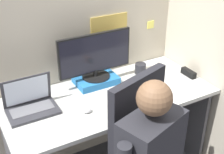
# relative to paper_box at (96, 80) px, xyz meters

# --- Properties ---
(cubicle_panel_back) EXTENTS (2.02, 0.05, 1.66)m
(cubicle_panel_back) POSITION_rel_paper_box_xyz_m (-0.00, 0.16, 0.05)
(cubicle_panel_back) COLOR #B7AD99
(cubicle_panel_back) RESTS_ON ground
(cubicle_panel_right) EXTENTS (0.04, 1.32, 1.66)m
(cubicle_panel_right) POSITION_rel_paper_box_xyz_m (0.78, -0.27, 0.05)
(cubicle_panel_right) COLOR #B7AD99
(cubicle_panel_right) RESTS_ON ground
(desk) EXTENTS (1.52, 0.68, 0.76)m
(desk) POSITION_rel_paper_box_xyz_m (-0.00, -0.21, -0.21)
(desk) COLOR #B7B7B2
(desk) RESTS_ON ground
(paper_box) EXTENTS (0.32, 0.22, 0.05)m
(paper_box) POSITION_rel_paper_box_xyz_m (0.00, 0.00, 0.00)
(paper_box) COLOR #236BAD
(paper_box) RESTS_ON desk
(monitor) EXTENTS (0.58, 0.21, 0.35)m
(monitor) POSITION_rel_paper_box_xyz_m (0.00, 0.00, 0.20)
(monitor) COLOR black
(monitor) RESTS_ON paper_box
(laptop) EXTENTS (0.33, 0.22, 0.23)m
(laptop) POSITION_rel_paper_box_xyz_m (-0.55, -0.12, 0.02)
(laptop) COLOR #2D2D33
(laptop) RESTS_ON desk
(mouse) EXTENTS (0.06, 0.05, 0.04)m
(mouse) POSITION_rel_paper_box_xyz_m (-0.23, -0.32, -0.01)
(mouse) COLOR silver
(mouse) RESTS_ON desk
(stapler) EXTENTS (0.04, 0.14, 0.05)m
(stapler) POSITION_rel_paper_box_xyz_m (0.70, -0.26, -0.00)
(stapler) COLOR black
(stapler) RESTS_ON desk
(carrot_toy) EXTENTS (0.05, 0.16, 0.05)m
(carrot_toy) POSITION_rel_paper_box_xyz_m (0.10, -0.42, -0.00)
(carrot_toy) COLOR orange
(carrot_toy) RESTS_ON desk
(coffee_mug) EXTENTS (0.09, 0.09, 0.08)m
(coffee_mug) POSITION_rel_paper_box_xyz_m (0.38, -0.03, 0.02)
(coffee_mug) COLOR #232328
(coffee_mug) RESTS_ON desk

